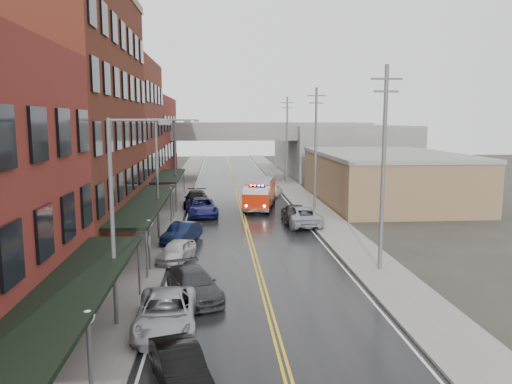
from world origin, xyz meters
TOP-DOWN VIEW (x-y plane):
  - road at (0.00, 30.00)m, footprint 11.00×160.00m
  - sidewalk_left at (-7.30, 30.00)m, footprint 3.00×160.00m
  - sidewalk_right at (7.30, 30.00)m, footprint 3.00×160.00m
  - curb_left at (-5.65, 30.00)m, footprint 0.30×160.00m
  - curb_right at (5.65, 30.00)m, footprint 0.30×160.00m
  - brick_building_b at (-13.30, 23.00)m, footprint 9.00×20.00m
  - brick_building_c at (-13.30, 40.50)m, footprint 9.00×15.00m
  - brick_building_far at (-13.30, 58.00)m, footprint 9.00×20.00m
  - tan_building at (16.00, 40.00)m, footprint 14.00×22.00m
  - right_far_block at (18.00, 70.00)m, footprint 18.00×30.00m
  - awning_0 at (-7.49, 4.00)m, footprint 2.60×16.00m
  - awning_1 at (-7.49, 23.00)m, footprint 2.60×18.00m
  - awning_2 at (-7.49, 40.50)m, footprint 2.60×13.00m
  - globe_lamp_0 at (-6.40, 2.00)m, footprint 0.44×0.44m
  - globe_lamp_1 at (-6.40, 16.00)m, footprint 0.44×0.44m
  - globe_lamp_2 at (-6.40, 30.00)m, footprint 0.44×0.44m
  - street_lamp_0 at (-6.55, 8.00)m, footprint 2.64×0.22m
  - street_lamp_1 at (-6.55, 24.00)m, footprint 2.64×0.22m
  - street_lamp_2 at (-6.55, 40.00)m, footprint 2.64×0.22m
  - utility_pole_0 at (7.20, 15.00)m, footprint 1.80×0.24m
  - utility_pole_1 at (7.20, 35.00)m, footprint 1.80×0.24m
  - utility_pole_2 at (7.20, 55.00)m, footprint 1.80×0.24m
  - overpass at (0.00, 62.00)m, footprint 40.00×10.00m
  - fire_truck at (1.89, 36.53)m, footprint 4.39×8.33m
  - parked_car_left_1 at (-3.69, 2.89)m, footprint 2.61×4.37m
  - parked_car_left_2 at (-4.61, 7.55)m, footprint 2.69×5.56m
  - parked_car_left_3 at (-3.60, 11.30)m, footprint 3.48×5.39m
  - parked_car_left_4 at (-5.00, 17.95)m, footprint 2.64×4.32m
  - parked_car_left_5 at (-5.00, 22.80)m, footprint 2.95×4.73m
  - parked_car_left_6 at (-3.88, 33.20)m, footprint 3.40×6.15m
  - parked_car_left_7 at (-4.59, 37.88)m, footprint 2.34×5.70m
  - parked_car_right_0 at (4.80, 28.20)m, footprint 2.76×5.91m
  - parked_car_right_1 at (4.39, 29.80)m, footprint 2.40×5.37m
  - parked_car_right_2 at (4.26, 44.97)m, footprint 2.75×4.30m
  - parked_car_right_3 at (3.60, 47.80)m, footprint 2.15×4.75m

SIDE VIEW (x-z plane):
  - road at x=0.00m, z-range 0.00..0.02m
  - sidewalk_left at x=-7.30m, z-range 0.00..0.15m
  - sidewalk_right at x=7.30m, z-range 0.00..0.15m
  - curb_left at x=-5.65m, z-range 0.00..0.15m
  - curb_right at x=5.65m, z-range 0.00..0.15m
  - parked_car_left_1 at x=-3.69m, z-range 0.00..1.36m
  - parked_car_right_2 at x=4.26m, z-range 0.00..1.36m
  - parked_car_left_4 at x=-5.00m, z-range 0.00..1.37m
  - parked_car_left_3 at x=-3.60m, z-range 0.00..1.45m
  - parked_car_left_5 at x=-5.00m, z-range 0.00..1.47m
  - parked_car_right_3 at x=3.60m, z-range 0.00..1.51m
  - parked_car_left_2 at x=-4.61m, z-range 0.00..1.53m
  - parked_car_right_1 at x=4.39m, z-range 0.00..1.53m
  - parked_car_left_6 at x=-3.88m, z-range 0.00..1.63m
  - parked_car_right_0 at x=4.80m, z-range 0.00..1.63m
  - parked_car_left_7 at x=-4.59m, z-range 0.00..1.65m
  - fire_truck at x=1.89m, z-range 0.12..3.04m
  - globe_lamp_0 at x=-6.40m, z-range 0.75..3.87m
  - globe_lamp_1 at x=-6.40m, z-range 0.75..3.87m
  - globe_lamp_2 at x=-6.40m, z-range 0.75..3.87m
  - tan_building at x=16.00m, z-range 0.00..5.00m
  - awning_2 at x=-7.49m, z-range 1.44..4.53m
  - awning_0 at x=-7.49m, z-range 1.44..4.53m
  - awning_1 at x=-7.49m, z-range 1.44..4.53m
  - right_far_block at x=18.00m, z-range 0.00..8.00m
  - street_lamp_0 at x=-6.55m, z-range 0.69..9.69m
  - street_lamp_1 at x=-6.55m, z-range 0.69..9.69m
  - street_lamp_2 at x=-6.55m, z-range 0.69..9.69m
  - overpass at x=0.00m, z-range 2.24..9.74m
  - brick_building_far at x=-13.30m, z-range 0.00..12.00m
  - utility_pole_0 at x=7.20m, z-range 0.31..12.31m
  - utility_pole_1 at x=7.20m, z-range 0.31..12.31m
  - utility_pole_2 at x=7.20m, z-range 0.31..12.31m
  - brick_building_c at x=-13.30m, z-range 0.00..15.00m
  - brick_building_b at x=-13.30m, z-range 0.00..18.00m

